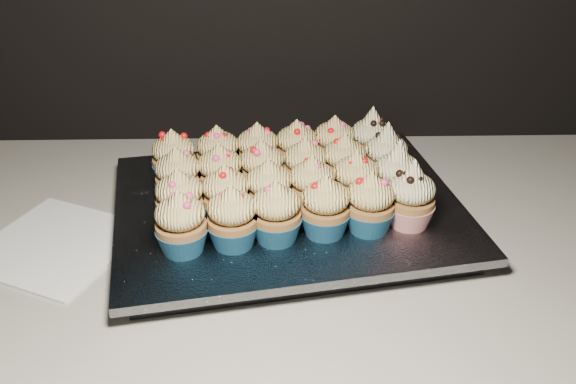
{
  "coord_description": "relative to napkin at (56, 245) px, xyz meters",
  "views": [
    {
      "loc": [
        0.15,
        0.97,
        1.39
      ],
      "look_at": [
        0.17,
        1.72,
        0.95
      ],
      "focal_mm": 40.0,
      "sensor_mm": 36.0,
      "label": 1
    }
  ],
  "objects": [
    {
      "name": "cupcake_10",
      "position": [
        0.4,
        0.04,
        0.07
      ],
      "size": [
        0.06,
        0.06,
        0.08
      ],
      "color": "#1B5881",
      "rests_on": "foil_lining"
    },
    {
      "name": "cupcake_0",
      "position": [
        0.18,
        -0.06,
        0.07
      ],
      "size": [
        0.06,
        0.06,
        0.08
      ],
      "color": "#1B5881",
      "rests_on": "foil_lining"
    },
    {
      "name": "cupcake_14",
      "position": [
        0.27,
        0.08,
        0.07
      ],
      "size": [
        0.06,
        0.06,
        0.08
      ],
      "color": "#1B5881",
      "rests_on": "foil_lining"
    },
    {
      "name": "cupcake_16",
      "position": [
        0.39,
        0.09,
        0.07
      ],
      "size": [
        0.06,
        0.06,
        0.08
      ],
      "color": "#1B5881",
      "rests_on": "foil_lining"
    },
    {
      "name": "cupcake_17",
      "position": [
        0.45,
        0.1,
        0.07
      ],
      "size": [
        0.06,
        0.06,
        0.1
      ],
      "color": "red",
      "rests_on": "foil_lining"
    },
    {
      "name": "cupcake_21",
      "position": [
        0.32,
        0.14,
        0.07
      ],
      "size": [
        0.06,
        0.06,
        0.08
      ],
      "color": "#1B5881",
      "rests_on": "foil_lining"
    },
    {
      "name": "cupcake_23",
      "position": [
        0.44,
        0.16,
        0.07
      ],
      "size": [
        0.06,
        0.06,
        0.1
      ],
      "color": "red",
      "rests_on": "foil_lining"
    },
    {
      "name": "cupcake_3",
      "position": [
        0.35,
        -0.03,
        0.07
      ],
      "size": [
        0.06,
        0.06,
        0.08
      ],
      "color": "#1B5881",
      "rests_on": "foil_lining"
    },
    {
      "name": "cupcake_15",
      "position": [
        0.33,
        0.08,
        0.07
      ],
      "size": [
        0.06,
        0.06,
        0.08
      ],
      "color": "#1B5881",
      "rests_on": "foil_lining"
    },
    {
      "name": "cupcake_8",
      "position": [
        0.28,
        0.02,
        0.07
      ],
      "size": [
        0.06,
        0.06,
        0.08
      ],
      "color": "#1B5881",
      "rests_on": "foil_lining"
    },
    {
      "name": "cupcake_2",
      "position": [
        0.29,
        -0.04,
        0.07
      ],
      "size": [
        0.06,
        0.06,
        0.08
      ],
      "color": "#1B5881",
      "rests_on": "foil_lining"
    },
    {
      "name": "cupcake_4",
      "position": [
        0.41,
        -0.02,
        0.07
      ],
      "size": [
        0.06,
        0.06,
        0.08
      ],
      "color": "#1B5881",
      "rests_on": "foil_lining"
    },
    {
      "name": "cupcake_19",
      "position": [
        0.21,
        0.12,
        0.07
      ],
      "size": [
        0.06,
        0.06,
        0.08
      ],
      "color": "#1B5881",
      "rests_on": "foil_lining"
    },
    {
      "name": "cupcake_9",
      "position": [
        0.34,
        0.03,
        0.07
      ],
      "size": [
        0.06,
        0.06,
        0.08
      ],
      "color": "#1B5881",
      "rests_on": "foil_lining"
    },
    {
      "name": "napkin",
      "position": [
        0.0,
        0.0,
        0.0
      ],
      "size": [
        0.24,
        0.24,
        0.0
      ],
      "primitive_type": "cube",
      "rotation": [
        0.0,
        0.0,
        -0.43
      ],
      "color": "white",
      "rests_on": "worktop"
    },
    {
      "name": "cupcake_7",
      "position": [
        0.23,
        0.0,
        0.07
      ],
      "size": [
        0.06,
        0.06,
        0.08
      ],
      "color": "#1B5881",
      "rests_on": "foil_lining"
    },
    {
      "name": "worktop",
      "position": [
        0.14,
        0.03,
        -0.02
      ],
      "size": [
        2.44,
        0.64,
        0.04
      ],
      "primitive_type": "cube",
      "color": "beige",
      "rests_on": "cabinet"
    },
    {
      "name": "cupcake_5",
      "position": [
        0.46,
        -0.01,
        0.07
      ],
      "size": [
        0.06,
        0.06,
        0.1
      ],
      "color": "red",
      "rests_on": "foil_lining"
    },
    {
      "name": "cupcake_11",
      "position": [
        0.45,
        0.05,
        0.07
      ],
      "size": [
        0.06,
        0.06,
        0.1
      ],
      "color": "red",
      "rests_on": "foil_lining"
    },
    {
      "name": "cupcake_6",
      "position": [
        0.17,
        -0.01,
        0.07
      ],
      "size": [
        0.06,
        0.06,
        0.08
      ],
      "color": "#1B5881",
      "rests_on": "foil_lining"
    },
    {
      "name": "cupcake_13",
      "position": [
        0.22,
        0.06,
        0.07
      ],
      "size": [
        0.06,
        0.06,
        0.08
      ],
      "color": "#1B5881",
      "rests_on": "foil_lining"
    },
    {
      "name": "cupcake_20",
      "position": [
        0.27,
        0.13,
        0.07
      ],
      "size": [
        0.06,
        0.06,
        0.08
      ],
      "color": "#1B5881",
      "rests_on": "foil_lining"
    },
    {
      "name": "baking_tray",
      "position": [
        0.31,
        0.05,
        0.01
      ],
      "size": [
        0.48,
        0.4,
        0.02
      ],
      "primitive_type": "cube",
      "rotation": [
        0.0,
        0.0,
        0.18
      ],
      "color": "black",
      "rests_on": "worktop"
    },
    {
      "name": "cupcake_12",
      "position": [
        0.16,
        0.05,
        0.07
      ],
      "size": [
        0.06,
        0.06,
        0.08
      ],
      "color": "#1B5881",
      "rests_on": "foil_lining"
    },
    {
      "name": "cupcake_18",
      "position": [
        0.15,
        0.11,
        0.07
      ],
      "size": [
        0.06,
        0.06,
        0.08
      ],
      "color": "#1B5881",
      "rests_on": "foil_lining"
    },
    {
      "name": "cupcake_1",
      "position": [
        0.24,
        -0.05,
        0.07
      ],
      "size": [
        0.06,
        0.06,
        0.08
      ],
      "color": "#1B5881",
      "rests_on": "foil_lining"
    },
    {
      "name": "foil_lining",
      "position": [
        0.31,
        0.05,
        0.03
      ],
      "size": [
        0.52,
        0.44,
        0.01
      ],
      "primitive_type": "cube",
      "rotation": [
        0.0,
        0.0,
        0.18
      ],
      "color": "silver",
      "rests_on": "baking_tray"
    },
    {
      "name": "cupcake_22",
      "position": [
        0.38,
        0.15,
        0.07
      ],
      "size": [
        0.06,
        0.06,
        0.08
      ],
      "color": "#1B5881",
      "rests_on": "foil_lining"
    }
  ]
}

